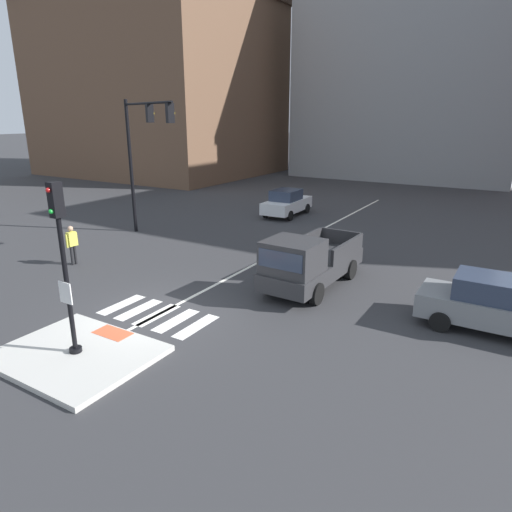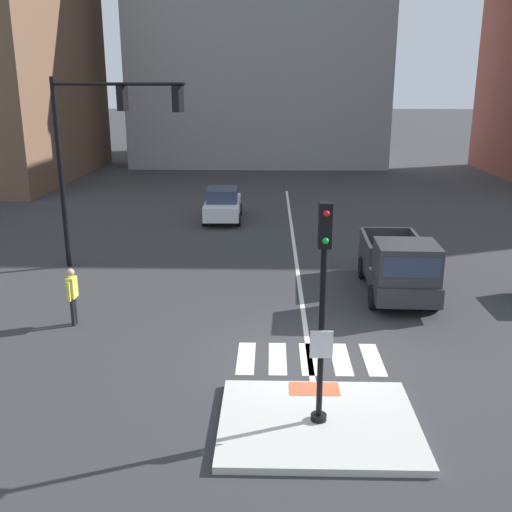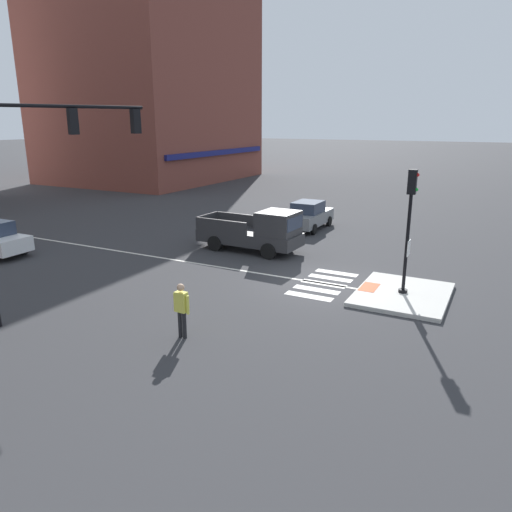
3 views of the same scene
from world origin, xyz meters
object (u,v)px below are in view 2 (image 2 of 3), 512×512
at_px(pickup_truck_charcoal_eastbound_mid, 399,268).
at_px(traffic_light_mast, 95,140).
at_px(car_white_westbound_distant, 223,204).
at_px(pedestrian_at_curb_left, 72,292).
at_px(signal_pole, 323,295).

bearing_deg(pickup_truck_charcoal_eastbound_mid, traffic_light_mast, 166.83).
xyz_separation_m(car_white_westbound_distant, pedestrian_at_curb_left, (-3.16, -13.45, 0.17)).
distance_m(car_white_westbound_distant, pickup_truck_charcoal_eastbound_mid, 12.71).
relative_size(signal_pole, pickup_truck_charcoal_eastbound_mid, 0.85).
bearing_deg(signal_pole, pedestrian_at_curb_left, 142.42).
relative_size(traffic_light_mast, pedestrian_at_curb_left, 4.10).
bearing_deg(car_white_westbound_distant, signal_pole, -79.60).
distance_m(signal_pole, car_white_westbound_distant, 18.90).
height_order(signal_pole, pickup_truck_charcoal_eastbound_mid, signal_pole).
bearing_deg(car_white_westbound_distant, pickup_truck_charcoal_eastbound_mid, -59.28).
bearing_deg(traffic_light_mast, signal_pole, -54.67).
distance_m(traffic_light_mast, car_white_westbound_distant, 10.10).
bearing_deg(traffic_light_mast, pedestrian_at_curb_left, -84.25).
distance_m(traffic_light_mast, pickup_truck_charcoal_eastbound_mid, 11.08).
height_order(traffic_light_mast, car_white_westbound_distant, traffic_light_mast).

